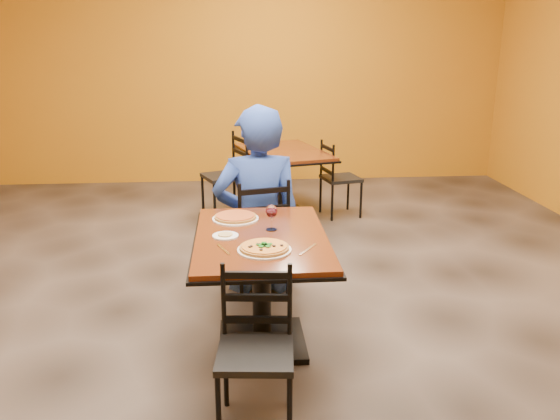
{
  "coord_description": "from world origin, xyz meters",
  "views": [
    {
      "loc": [
        -0.15,
        -3.8,
        1.91
      ],
      "look_at": [
        0.13,
        -0.3,
        0.85
      ],
      "focal_mm": 36.49,
      "sensor_mm": 36.0,
      "label": 1
    }
  ],
  "objects": [
    {
      "name": "table_second",
      "position": [
        0.37,
        2.26,
        0.56
      ],
      "size": [
        1.1,
        1.39,
        0.75
      ],
      "rotation": [
        0.0,
        0.0,
        0.25
      ],
      "color": "#571E0D",
      "rests_on": "floor"
    },
    {
      "name": "plate_far",
      "position": [
        -0.16,
        -0.16,
        0.76
      ],
      "size": [
        0.31,
        0.31,
        0.01
      ],
      "primitive_type": "cylinder",
      "color": "white",
      "rests_on": "table_main"
    },
    {
      "name": "chair_main_near",
      "position": [
        -0.07,
        -1.32,
        0.41
      ],
      "size": [
        0.41,
        0.41,
        0.83
      ],
      "primitive_type": null,
      "rotation": [
        0.0,
        0.0,
        -0.09
      ],
      "color": "black",
      "rests_on": "floor"
    },
    {
      "name": "pizza_main",
      "position": [
        0.01,
        -0.76,
        0.77
      ],
      "size": [
        0.28,
        0.28,
        0.02
      ],
      "primitive_type": "cylinder",
      "color": "#9C330B",
      "rests_on": "plate_main"
    },
    {
      "name": "wall_back",
      "position": [
        0.0,
        4.0,
        1.5
      ],
      "size": [
        7.0,
        0.01,
        3.0
      ],
      "primitive_type": "cube",
      "color": "#A96B12",
      "rests_on": "ground"
    },
    {
      "name": "plate_main",
      "position": [
        0.01,
        -0.76,
        0.76
      ],
      "size": [
        0.31,
        0.31,
        0.01
      ],
      "primitive_type": "cylinder",
      "color": "white",
      "rests_on": "table_main"
    },
    {
      "name": "chair_second_right",
      "position": [
        1.02,
        2.26,
        0.42
      ],
      "size": [
        0.45,
        0.45,
        0.84
      ],
      "primitive_type": null,
      "rotation": [
        0.0,
        0.0,
        1.8
      ],
      "color": "black",
      "rests_on": "floor"
    },
    {
      "name": "pizza_far",
      "position": [
        -0.16,
        -0.16,
        0.77
      ],
      "size": [
        0.28,
        0.28,
        0.02
      ],
      "primitive_type": "cylinder",
      "color": "#BF6A24",
      "rests_on": "plate_far"
    },
    {
      "name": "dip",
      "position": [
        -0.22,
        -0.5,
        0.76
      ],
      "size": [
        0.09,
        0.09,
        0.01
      ],
      "primitive_type": "cylinder",
      "color": "tan",
      "rests_on": "side_plate"
    },
    {
      "name": "chair_second_left",
      "position": [
        -0.27,
        2.26,
        0.47
      ],
      "size": [
        0.55,
        0.55,
        0.93
      ],
      "primitive_type": null,
      "rotation": [
        0.0,
        0.0,
        -1.19
      ],
      "color": "black",
      "rests_on": "floor"
    },
    {
      "name": "chair_main_far",
      "position": [
        0.01,
        0.39,
        0.46
      ],
      "size": [
        0.5,
        0.5,
        0.91
      ],
      "primitive_type": null,
      "rotation": [
        0.0,
        0.0,
        3.38
      ],
      "color": "black",
      "rests_on": "floor"
    },
    {
      "name": "side_plate",
      "position": [
        -0.22,
        -0.5,
        0.76
      ],
      "size": [
        0.16,
        0.16,
        0.01
      ],
      "primitive_type": "cylinder",
      "color": "white",
      "rests_on": "table_main"
    },
    {
      "name": "floor",
      "position": [
        0.0,
        0.0,
        0.0
      ],
      "size": [
        7.0,
        8.0,
        0.01
      ],
      "primitive_type": "cube",
      "color": "black",
      "rests_on": "ground"
    },
    {
      "name": "table_main",
      "position": [
        0.0,
        -0.5,
        0.56
      ],
      "size": [
        0.83,
        1.23,
        0.75
      ],
      "color": "#571E0D",
      "rests_on": "floor"
    },
    {
      "name": "fork",
      "position": [
        -0.23,
        -0.73,
        0.75
      ],
      "size": [
        0.08,
        0.18,
        0.0
      ],
      "primitive_type": "cube",
      "rotation": [
        0.0,
        0.0,
        0.38
      ],
      "color": "silver",
      "rests_on": "table_main"
    },
    {
      "name": "wine_glass",
      "position": [
        0.07,
        -0.4,
        0.84
      ],
      "size": [
        0.08,
        0.08,
        0.18
      ],
      "primitive_type": null,
      "color": "white",
      "rests_on": "table_main"
    },
    {
      "name": "knife",
      "position": [
        0.26,
        -0.77,
        0.75
      ],
      "size": [
        0.13,
        0.18,
        0.0
      ],
      "primitive_type": "cube",
      "rotation": [
        0.0,
        0.0,
        -0.58
      ],
      "color": "silver",
      "rests_on": "table_main"
    },
    {
      "name": "diner",
      "position": [
        0.02,
        0.39,
        0.73
      ],
      "size": [
        0.72,
        0.5,
        1.45
      ],
      "primitive_type": "imported",
      "rotation": [
        0.0,
        0.0,
        3.21
      ],
      "color": "navy",
      "rests_on": "floor"
    }
  ]
}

